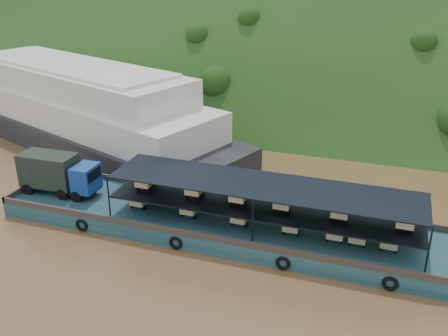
% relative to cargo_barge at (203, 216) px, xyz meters
% --- Properties ---
extents(ground, '(160.00, 160.00, 0.00)m').
position_rel_cargo_barge_xyz_m(ground, '(2.02, 2.00, -1.15)').
color(ground, brown).
rests_on(ground, ground).
extents(hillside, '(140.00, 39.60, 39.60)m').
position_rel_cargo_barge_xyz_m(hillside, '(2.02, 38.00, -1.15)').
color(hillside, '#193312').
rests_on(hillside, ground).
extents(cargo_barge, '(35.00, 7.18, 4.63)m').
position_rel_cargo_barge_xyz_m(cargo_barge, '(0.00, 0.00, 0.00)').
color(cargo_barge, '#15314B').
rests_on(cargo_barge, ground).
extents(passenger_ferry, '(45.44, 25.79, 8.98)m').
position_rel_cargo_barge_xyz_m(passenger_ferry, '(-21.20, 14.57, 2.74)').
color(passenger_ferry, black).
rests_on(passenger_ferry, ground).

